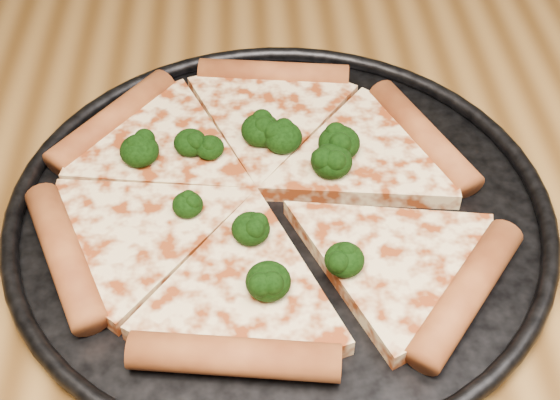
{
  "coord_description": "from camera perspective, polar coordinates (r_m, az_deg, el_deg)",
  "views": [
    {
      "loc": [
        -0.06,
        -0.27,
        1.14
      ],
      "look_at": [
        -0.04,
        0.1,
        0.77
      ],
      "focal_mm": 50.19,
      "sensor_mm": 36.0,
      "label": 1
    }
  ],
  "objects": [
    {
      "name": "pizza_pan",
      "position": [
        0.53,
        -0.0,
        -0.63
      ],
      "size": [
        0.37,
        0.37,
        0.02
      ],
      "color": "black",
      "rests_on": "dining_table"
    },
    {
      "name": "pizza",
      "position": [
        0.53,
        -1.34,
        0.53
      ],
      "size": [
        0.33,
        0.3,
        0.02
      ],
      "rotation": [
        0.0,
        0.0,
        -0.13
      ],
      "color": "#FBD79A",
      "rests_on": "pizza_pan"
    },
    {
      "name": "broccoli_florets",
      "position": [
        0.53,
        -0.94,
        2.0
      ],
      "size": [
        0.17,
        0.17,
        0.02
      ],
      "color": "black",
      "rests_on": "pizza"
    }
  ]
}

